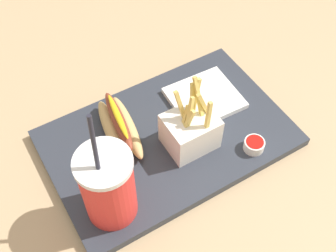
# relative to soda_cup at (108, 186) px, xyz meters

# --- Properties ---
(ground_plane) EXTENTS (2.40, 2.40, 0.02)m
(ground_plane) POSITION_rel_soda_cup_xyz_m (-0.16, -0.09, -0.11)
(ground_plane) COLOR tan
(food_tray) EXTENTS (0.47, 0.30, 0.02)m
(food_tray) POSITION_rel_soda_cup_xyz_m (-0.16, -0.09, -0.09)
(food_tray) COLOR #2D333D
(food_tray) RESTS_ON ground_plane
(soda_cup) EXTENTS (0.09, 0.09, 0.25)m
(soda_cup) POSITION_rel_soda_cup_xyz_m (0.00, 0.00, 0.00)
(soda_cup) COLOR red
(soda_cup) RESTS_ON food_tray
(fries_basket) EXTENTS (0.09, 0.08, 0.15)m
(fries_basket) POSITION_rel_soda_cup_xyz_m (-0.19, -0.05, -0.04)
(fries_basket) COLOR white
(fries_basket) RESTS_ON food_tray
(hot_dog_1) EXTENTS (0.08, 0.17, 0.06)m
(hot_dog_1) POSITION_rel_soda_cup_xyz_m (-0.08, -0.14, -0.05)
(hot_dog_1) COLOR tan
(hot_dog_1) RESTS_ON food_tray
(ketchup_cup_1) EXTENTS (0.04, 0.04, 0.02)m
(ketchup_cup_1) POSITION_rel_soda_cup_xyz_m (-0.29, 0.03, -0.06)
(ketchup_cup_1) COLOR white
(ketchup_cup_1) RESTS_ON food_tray
(napkin_stack) EXTENTS (0.14, 0.13, 0.01)m
(napkin_stack) POSITION_rel_soda_cup_xyz_m (-0.28, -0.13, -0.07)
(napkin_stack) COLOR white
(napkin_stack) RESTS_ON food_tray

